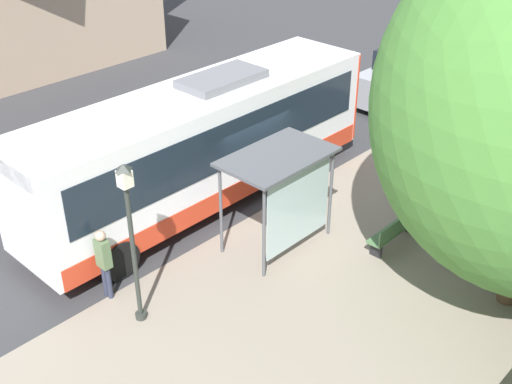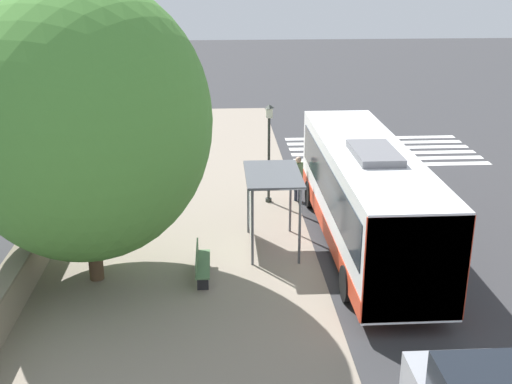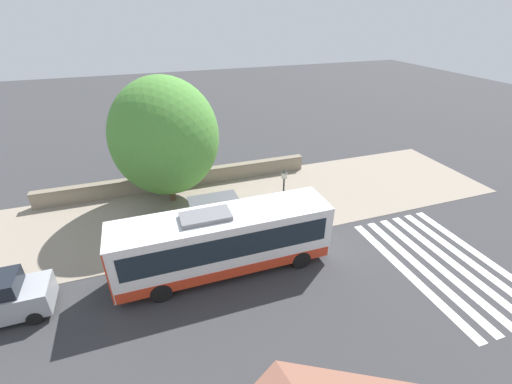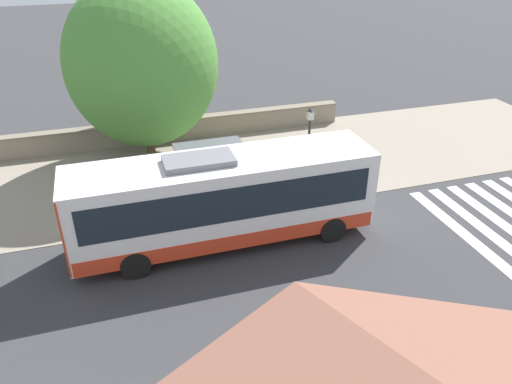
{
  "view_description": "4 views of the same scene",
  "coord_description": "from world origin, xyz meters",
  "px_view_note": "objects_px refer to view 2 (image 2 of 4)",
  "views": [
    {
      "loc": [
        -10.28,
        11.25,
        9.45
      ],
      "look_at": [
        -0.47,
        0.88,
        1.1
      ],
      "focal_mm": 45.0,
      "sensor_mm": 36.0,
      "label": 1
    },
    {
      "loc": [
        -3.04,
        -17.84,
        8.72
      ],
      "look_at": [
        -1.67,
        4.1,
        0.82
      ],
      "focal_mm": 45.0,
      "sensor_mm": 36.0,
      "label": 2
    },
    {
      "loc": [
        15.16,
        -2.15,
        12.19
      ],
      "look_at": [
        -1.35,
        3.56,
        2.58
      ],
      "focal_mm": 24.0,
      "sensor_mm": 36.0,
      "label": 3
    },
    {
      "loc": [
        16.59,
        -2.66,
        10.65
      ],
      "look_at": [
        0.08,
        2.52,
        1.0
      ],
      "focal_mm": 35.0,
      "sensor_mm": 36.0,
      "label": 4
    }
  ],
  "objects_px": {
    "bus_shelter": "(268,187)",
    "street_lamp_near": "(269,145)",
    "shade_tree": "(83,121)",
    "pedestrian": "(298,175)",
    "bus": "(366,195)",
    "bench": "(201,263)"
  },
  "relations": [
    {
      "from": "bench",
      "to": "shade_tree",
      "type": "height_order",
      "value": "shade_tree"
    },
    {
      "from": "bus_shelter",
      "to": "pedestrian",
      "type": "bearing_deg",
      "value": 70.32
    },
    {
      "from": "pedestrian",
      "to": "shade_tree",
      "type": "relative_size",
      "value": 0.21
    },
    {
      "from": "bus",
      "to": "bus_shelter",
      "type": "distance_m",
      "value": 3.09
    },
    {
      "from": "street_lamp_near",
      "to": "bus_shelter",
      "type": "bearing_deg",
      "value": -95.13
    },
    {
      "from": "street_lamp_near",
      "to": "shade_tree",
      "type": "bearing_deg",
      "value": -132.32
    },
    {
      "from": "street_lamp_near",
      "to": "pedestrian",
      "type": "bearing_deg",
      "value": 2.01
    },
    {
      "from": "bus_shelter",
      "to": "street_lamp_near",
      "type": "relative_size",
      "value": 0.73
    },
    {
      "from": "bus_shelter",
      "to": "street_lamp_near",
      "type": "bearing_deg",
      "value": 84.87
    },
    {
      "from": "street_lamp_near",
      "to": "shade_tree",
      "type": "distance_m",
      "value": 8.54
    },
    {
      "from": "bus",
      "to": "bus_shelter",
      "type": "height_order",
      "value": "bus"
    },
    {
      "from": "bus_shelter",
      "to": "street_lamp_near",
      "type": "height_order",
      "value": "street_lamp_near"
    },
    {
      "from": "bench",
      "to": "street_lamp_near",
      "type": "bearing_deg",
      "value": 68.2
    },
    {
      "from": "bench",
      "to": "street_lamp_near",
      "type": "height_order",
      "value": "street_lamp_near"
    },
    {
      "from": "shade_tree",
      "to": "street_lamp_near",
      "type": "bearing_deg",
      "value": 47.68
    },
    {
      "from": "pedestrian",
      "to": "bench",
      "type": "distance_m",
      "value": 7.21
    },
    {
      "from": "pedestrian",
      "to": "shade_tree",
      "type": "height_order",
      "value": "shade_tree"
    },
    {
      "from": "pedestrian",
      "to": "shade_tree",
      "type": "bearing_deg",
      "value": -137.48
    },
    {
      "from": "bench",
      "to": "shade_tree",
      "type": "distance_m",
      "value": 5.21
    },
    {
      "from": "pedestrian",
      "to": "shade_tree",
      "type": "distance_m",
      "value": 9.72
    },
    {
      "from": "bus",
      "to": "shade_tree",
      "type": "distance_m",
      "value": 8.85
    },
    {
      "from": "bus",
      "to": "bus_shelter",
      "type": "xyz_separation_m",
      "value": [
        -3.07,
        0.21,
        0.26
      ]
    }
  ]
}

